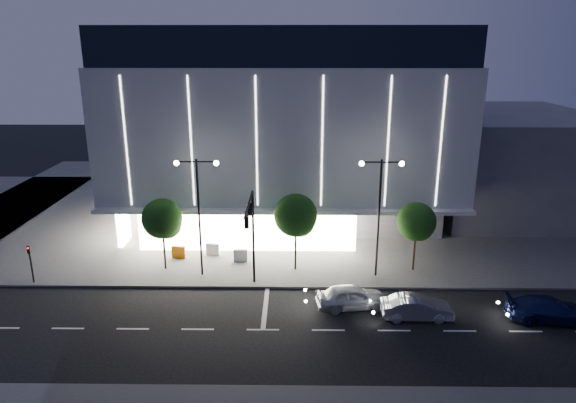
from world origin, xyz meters
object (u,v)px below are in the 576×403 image
(tree_right, at_px, (417,224))
(car_third, at_px, (550,310))
(street_lamp_east, at_px, (380,201))
(barrier_b, at_px, (213,249))
(car_lead, at_px, (351,297))
(car_second, at_px, (416,308))
(barrier_a, at_px, (179,252))
(barrier_d, at_px, (241,255))
(traffic_mast, at_px, (251,225))
(ped_signal_far, at_px, (30,260))
(tree_left, at_px, (163,221))
(street_lamp_west, at_px, (198,200))
(tree_mid, at_px, (296,217))

(tree_right, bearing_deg, car_third, -46.09)
(street_lamp_east, height_order, barrier_b, street_lamp_east)
(street_lamp_east, distance_m, car_lead, 7.33)
(tree_right, xyz_separation_m, car_second, (-1.37, -7.01, -3.15))
(barrier_a, distance_m, barrier_d, 5.11)
(car_lead, distance_m, barrier_a, 15.20)
(traffic_mast, height_order, barrier_b, traffic_mast)
(car_lead, relative_size, barrier_d, 4.21)
(street_lamp_east, distance_m, tree_right, 3.81)
(ped_signal_far, xyz_separation_m, car_second, (26.66, -4.49, -1.15))
(tree_left, height_order, barrier_b, tree_left)
(street_lamp_west, relative_size, tree_left, 1.57)
(tree_left, bearing_deg, barrier_b, 39.60)
(tree_left, distance_m, barrier_b, 5.37)
(car_third, bearing_deg, tree_mid, 70.66)
(car_lead, bearing_deg, street_lamp_east, -34.19)
(ped_signal_far, xyz_separation_m, tree_mid, (19.03, 2.52, 2.45))
(car_third, bearing_deg, street_lamp_west, 79.92)
(street_lamp_west, xyz_separation_m, tree_mid, (7.03, 1.02, -1.62))
(street_lamp_east, relative_size, tree_right, 1.63)
(traffic_mast, xyz_separation_m, barrier_b, (-3.76, 6.34, -4.38))
(street_lamp_west, xyz_separation_m, street_lamp_east, (13.00, 0.00, 0.00))
(street_lamp_west, bearing_deg, barrier_b, 86.26)
(traffic_mast, height_order, tree_mid, traffic_mast)
(tree_mid, relative_size, tree_right, 1.12)
(ped_signal_far, height_order, tree_right, tree_right)
(traffic_mast, height_order, street_lamp_east, street_lamp_east)
(ped_signal_far, bearing_deg, car_third, -7.61)
(street_lamp_east, bearing_deg, tree_mid, 170.31)
(traffic_mast, distance_m, barrier_b, 8.57)
(car_lead, bearing_deg, tree_mid, 25.06)
(ped_signal_far, bearing_deg, barrier_d, 14.98)
(street_lamp_east, relative_size, barrier_b, 8.18)
(tree_left, relative_size, barrier_b, 5.20)
(tree_left, xyz_separation_m, barrier_d, (5.62, 1.40, -3.38))
(tree_right, relative_size, barrier_b, 5.01)
(street_lamp_east, distance_m, tree_left, 16.12)
(traffic_mast, xyz_separation_m, tree_mid, (3.03, 3.68, -0.69))
(barrier_a, bearing_deg, car_third, -13.58)
(car_lead, bearing_deg, car_third, -104.79)
(traffic_mast, xyz_separation_m, street_lamp_west, (-4.00, 2.66, 0.93))
(tree_left, xyz_separation_m, car_third, (25.92, -7.19, -3.27))
(ped_signal_far, bearing_deg, tree_right, 5.14)
(car_lead, height_order, barrier_b, car_lead)
(street_lamp_west, height_order, barrier_a, street_lamp_west)
(tree_right, height_order, barrier_d, tree_right)
(street_lamp_west, distance_m, car_second, 16.67)
(car_second, bearing_deg, ped_signal_far, 80.41)
(street_lamp_east, bearing_deg, barrier_b, 163.91)
(street_lamp_west, xyz_separation_m, barrier_a, (-2.42, 3.04, -5.31))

